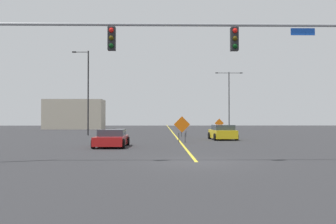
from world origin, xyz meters
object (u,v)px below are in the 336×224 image
Objects in this scene: construction_sign_right_shoulder at (219,124)px; construction_sign_right_lane at (184,126)px; street_lamp_mid_left at (87,89)px; construction_sign_median_far at (182,126)px; car_red_far at (112,139)px; car_yellow_passing at (223,132)px; street_lamp_far_left at (229,96)px; traffic_signal_assembly at (119,48)px.

construction_sign_right_shoulder is 13.78m from construction_sign_right_lane.
street_lamp_mid_left reaches higher than construction_sign_right_lane.
construction_sign_median_far is at bearing -106.07° from construction_sign_right_shoulder.
car_yellow_passing is at bearing 43.41° from car_red_far.
construction_sign_right_shoulder is at bearing 28.36° from street_lamp_mid_left.
street_lamp_far_left reaches higher than construction_sign_right_lane.
street_lamp_mid_left is at bearing -151.64° from construction_sign_right_shoulder.
construction_sign_median_far is at bearing -94.16° from construction_sign_right_lane.
construction_sign_median_far is at bearing -52.59° from street_lamp_mid_left.
construction_sign_right_shoulder is 1.03× the size of construction_sign_right_lane.
traffic_signal_assembly is 7.79× the size of construction_sign_median_far.
construction_sign_right_lane is at bearing 119.17° from car_yellow_passing.
construction_sign_right_lane is at bearing 67.99° from car_red_far.
car_yellow_passing is 0.93× the size of car_red_far.
car_yellow_passing reaches higher than car_red_far.
street_lamp_far_left is 2.27× the size of car_red_far.
traffic_signal_assembly is at bearing -100.27° from construction_sign_right_lane.
car_red_far is (-1.55, 9.27, -4.57)m from traffic_signal_assembly.
traffic_signal_assembly is at bearing -105.97° from street_lamp_far_left.
construction_sign_median_far is at bearing -133.49° from car_yellow_passing.
street_lamp_mid_left is at bearing -136.06° from street_lamp_far_left.
street_lamp_far_left reaches higher than car_yellow_passing.
construction_sign_median_far reaches higher than construction_sign_right_shoulder.
car_yellow_passing is at bearing -101.35° from street_lamp_far_left.
construction_sign_median_far is at bearing 75.37° from traffic_signal_assembly.
street_lamp_mid_left reaches higher than traffic_signal_assembly.
construction_sign_median_far reaches higher than construction_sign_right_lane.
car_yellow_passing is at bearing -97.78° from construction_sign_right_shoulder.
traffic_signal_assembly reaches higher than car_yellow_passing.
street_lamp_mid_left is (-6.75, 27.17, 0.23)m from traffic_signal_assembly.
construction_sign_median_far reaches higher than car_red_far.
traffic_signal_assembly is 8.59× the size of construction_sign_right_shoulder.
construction_sign_median_far reaches higher than car_yellow_passing.
construction_sign_median_far is 0.50× the size of car_red_far.
construction_sign_right_shoulder is at bearing 65.23° from construction_sign_right_lane.
street_lamp_mid_left is at bearing 106.21° from car_red_far.
car_yellow_passing is (14.32, -9.28, -4.70)m from street_lamp_mid_left.
construction_sign_median_far is (-6.50, -22.57, 0.15)m from construction_sign_right_shoulder.
street_lamp_far_left reaches higher than construction_sign_right_shoulder.
traffic_signal_assembly is at bearing -105.53° from construction_sign_right_shoulder.
car_red_far is (-9.11, -8.62, -0.09)m from car_yellow_passing.
street_lamp_far_left reaches higher than car_red_far.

